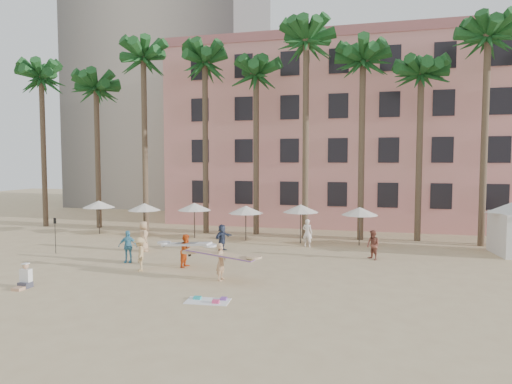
% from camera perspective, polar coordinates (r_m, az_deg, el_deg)
% --- Properties ---
extents(ground, '(120.00, 120.00, 0.00)m').
position_cam_1_polar(ground, '(21.28, -8.01, -11.85)').
color(ground, '#D1B789').
rests_on(ground, ground).
extents(pink_hotel, '(35.00, 14.00, 16.00)m').
position_cam_1_polar(pink_hotel, '(44.96, 13.45, 6.70)').
color(pink_hotel, '#DA9185').
rests_on(pink_hotel, ground).
extents(grey_tower, '(22.00, 18.00, 50.00)m').
position_cam_1_polar(grey_tower, '(65.39, -10.20, 21.01)').
color(grey_tower, '#A89E8E').
rests_on(grey_tower, ground).
extents(palm_row, '(44.40, 5.40, 16.30)m').
position_cam_1_polar(palm_row, '(35.42, 2.26, 15.67)').
color(palm_row, brown).
rests_on(palm_row, ground).
extents(umbrella_row, '(22.50, 2.70, 2.73)m').
position_cam_1_polar(umbrella_row, '(33.41, -4.60, -1.97)').
color(umbrella_row, '#332B23').
rests_on(umbrella_row, ground).
extents(beach_towel, '(1.88, 1.15, 0.14)m').
position_cam_1_polar(beach_towel, '(19.37, -5.89, -13.34)').
color(beach_towel, white).
rests_on(beach_towel, ground).
extents(carrier_yellow, '(3.49, 1.12, 1.81)m').
position_cam_1_polar(carrier_yellow, '(22.28, -4.40, -8.38)').
color(carrier_yellow, tan).
rests_on(carrier_yellow, ground).
extents(carrier_white, '(2.76, 0.92, 1.79)m').
position_cam_1_polar(carrier_white, '(25.22, -8.68, -7.12)').
color(carrier_white, '#E25417').
rests_on(carrier_white, ground).
extents(beachgoers, '(15.21, 9.76, 1.91)m').
position_cam_1_polar(beachgoers, '(27.56, -5.70, -6.27)').
color(beachgoers, '#54A5C4').
rests_on(beachgoers, ground).
extents(paddle, '(0.18, 0.04, 2.23)m').
position_cam_1_polar(paddle, '(31.00, -23.81, -4.48)').
color(paddle, black).
rests_on(paddle, ground).
extents(seated_man, '(0.49, 0.86, 1.12)m').
position_cam_1_polar(seated_man, '(23.56, -26.94, -9.72)').
color(seated_man, '#3F3F4C').
rests_on(seated_man, ground).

